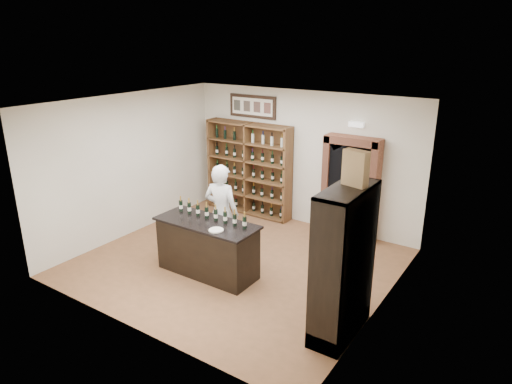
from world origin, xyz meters
TOP-DOWN VIEW (x-y plane):
  - floor at (0.00, 0.00)m, footprint 5.50×5.50m
  - ceiling at (0.00, 0.00)m, footprint 5.50×5.50m
  - wall_back at (0.00, 2.50)m, footprint 5.50×0.04m
  - wall_left at (-2.75, 0.00)m, footprint 0.04×5.00m
  - wall_right at (2.75, 0.00)m, footprint 0.04×5.00m
  - wine_shelf at (-1.30, 2.33)m, footprint 2.20×0.38m
  - framed_picture at (-1.30, 2.47)m, footprint 1.25×0.04m
  - arched_doorway at (1.25, 2.33)m, footprint 1.17×0.35m
  - emergency_light at (1.25, 2.42)m, footprint 0.30×0.10m
  - tasting_counter at (-0.20, -0.60)m, footprint 1.88×0.78m
  - counter_bottle_0 at (-0.92, -0.46)m, footprint 0.07×0.07m
  - counter_bottle_1 at (-0.71, -0.46)m, footprint 0.07×0.07m
  - counter_bottle_2 at (-0.51, -0.46)m, footprint 0.07×0.07m
  - counter_bottle_3 at (-0.30, -0.46)m, footprint 0.07×0.07m
  - counter_bottle_4 at (-0.10, -0.46)m, footprint 0.07×0.07m
  - counter_bottle_5 at (0.11, -0.46)m, footprint 0.07×0.07m
  - counter_bottle_6 at (0.31, -0.46)m, footprint 0.07×0.07m
  - counter_bottle_7 at (0.52, -0.46)m, footprint 0.07×0.07m
  - side_cabinet at (2.52, -0.90)m, footprint 0.48×1.20m
  - shopkeeper at (-0.34, 0.00)m, footprint 0.75×0.55m
  - plate at (0.18, -0.81)m, footprint 0.25×0.25m
  - wine_crate at (2.51, -0.76)m, footprint 0.36×0.21m

SIDE VIEW (x-z plane):
  - floor at x=0.00m, z-range 0.00..0.00m
  - tasting_counter at x=-0.20m, z-range -0.01..0.99m
  - side_cabinet at x=2.52m, z-range -0.35..1.85m
  - shopkeeper at x=-0.34m, z-range 0.00..1.88m
  - plate at x=0.18m, z-range 1.00..1.02m
  - wine_shelf at x=-1.30m, z-range 0.00..2.20m
  - counter_bottle_0 at x=-0.92m, z-range 0.96..1.26m
  - counter_bottle_1 at x=-0.71m, z-range 0.96..1.26m
  - counter_bottle_2 at x=-0.51m, z-range 0.96..1.26m
  - counter_bottle_3 at x=-0.30m, z-range 0.96..1.26m
  - counter_bottle_4 at x=-0.10m, z-range 0.96..1.26m
  - counter_bottle_5 at x=0.11m, z-range 0.96..1.26m
  - counter_bottle_6 at x=0.31m, z-range 0.96..1.26m
  - counter_bottle_7 at x=0.52m, z-range 0.96..1.26m
  - arched_doorway at x=1.25m, z-range 0.05..2.22m
  - wall_back at x=0.00m, z-range 0.00..3.00m
  - wall_left at x=-2.75m, z-range 0.00..3.00m
  - wall_right at x=2.75m, z-range 0.00..3.00m
  - emergency_light at x=1.25m, z-range 2.35..2.45m
  - wine_crate at x=2.51m, z-range 2.20..2.68m
  - framed_picture at x=-1.30m, z-range 2.29..2.81m
  - ceiling at x=0.00m, z-range 3.00..3.00m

